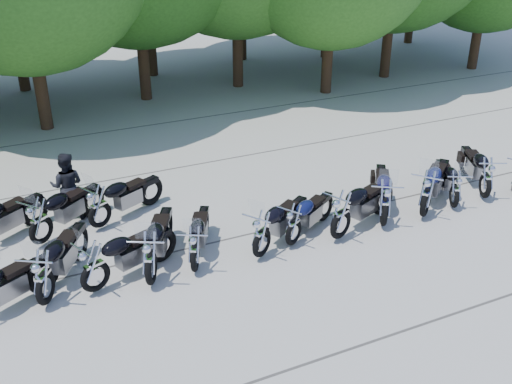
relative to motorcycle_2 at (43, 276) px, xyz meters
name	(u,v)px	position (x,y,z in m)	size (l,w,h in m)	color
ground	(284,263)	(4.97, -0.65, -0.69)	(90.00, 90.00, 0.00)	#A39F93
motorcycle_2	(43,276)	(0.00, 0.00, 0.00)	(0.74, 2.44, 1.38)	black
motorcycle_3	(94,266)	(0.98, -0.01, -0.02)	(0.72, 2.35, 1.33)	black
motorcycle_4	(150,257)	(2.08, -0.22, 0.01)	(0.75, 2.47, 1.39)	black
motorcycle_5	(194,248)	(3.07, -0.14, -0.08)	(0.66, 2.17, 1.22)	black
motorcycle_6	(262,233)	(4.61, -0.24, -0.03)	(0.71, 2.33, 1.32)	black
motorcycle_7	(294,223)	(5.49, -0.09, -0.08)	(0.65, 2.14, 1.21)	#0D133C
motorcycle_8	(341,214)	(6.62, -0.32, 0.03)	(0.77, 2.53, 1.43)	black
motorcycle_9	(385,201)	(7.93, -0.22, 0.01)	(0.76, 2.48, 1.40)	#0E0C35
motorcycle_10	(427,192)	(9.15, -0.28, 0.03)	(0.78, 2.55, 1.44)	#0E123E
motorcycle_11	(455,188)	(10.16, -0.19, -0.10)	(0.63, 2.08, 1.18)	black
motorcycle_12	(487,177)	(11.27, -0.12, -0.02)	(0.72, 2.38, 1.34)	black
motorcycle_15	(39,220)	(0.23, 2.41, -0.01)	(0.73, 2.40, 1.36)	black
motorcycle_16	(99,205)	(1.62, 2.61, -0.03)	(0.71, 2.32, 1.31)	black
rider_1	(67,186)	(1.06, 3.58, 0.18)	(0.84, 0.66, 1.73)	black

